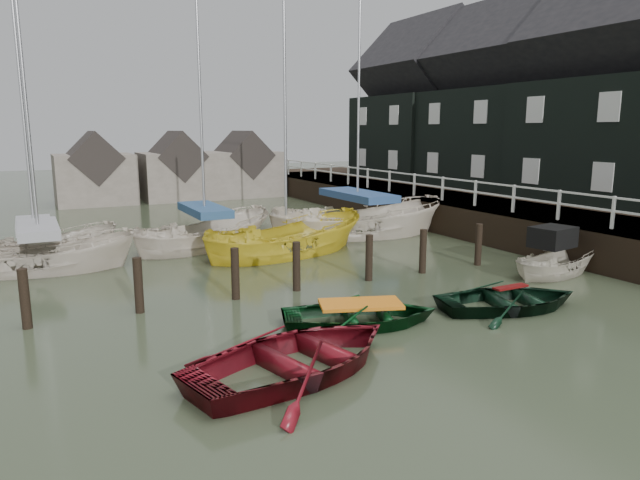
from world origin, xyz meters
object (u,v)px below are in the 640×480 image
sailboat_a (42,269)px  sailboat_b (206,245)px  sailboat_d (357,234)px  sailboat_e (37,260)px  rowboat_dkgreen (509,309)px  sailboat_c (287,253)px  motorboat (555,270)px  rowboat_green (360,325)px  rowboat_red (299,373)px

sailboat_a → sailboat_b: bearing=-65.3°
sailboat_d → sailboat_a: bearing=106.4°
sailboat_e → rowboat_dkgreen: bearing=-146.0°
rowboat_dkgreen → sailboat_b: sailboat_b is taller
sailboat_a → sailboat_b: size_ratio=0.99×
sailboat_c → motorboat: bearing=-147.1°
rowboat_green → sailboat_d: bearing=-10.7°
rowboat_red → sailboat_e: sailboat_e is taller
sailboat_c → sailboat_a: bearing=70.7°
rowboat_dkgreen → sailboat_e: size_ratio=0.39×
rowboat_green → motorboat: size_ratio=0.95×
rowboat_green → motorboat: motorboat is taller
sailboat_b → sailboat_d: bearing=-117.4°
motorboat → sailboat_d: bearing=4.3°
sailboat_b → sailboat_d: sailboat_d is taller
rowboat_dkgreen → sailboat_b: size_ratio=0.35×
rowboat_red → rowboat_dkgreen: size_ratio=1.20×
rowboat_red → sailboat_a: size_ratio=0.43×
motorboat → sailboat_d: (-2.11, 8.55, -0.06)m
sailboat_d → sailboat_e: sailboat_d is taller
rowboat_red → sailboat_c: (4.05, 9.65, 0.01)m
sailboat_a → sailboat_e: bearing=15.6°
rowboat_dkgreen → sailboat_a: sailboat_a is taller
rowboat_dkgreen → sailboat_d: sailboat_d is taller
rowboat_red → rowboat_dkgreen: (6.41, 1.07, 0.00)m
rowboat_dkgreen → sailboat_c: 8.90m
sailboat_b → sailboat_a: bearing=81.1°
rowboat_green → sailboat_d: (5.79, 9.79, 0.06)m
rowboat_red → sailboat_b: (1.76, 12.21, 0.06)m
sailboat_a → rowboat_green: bearing=-132.9°
rowboat_dkgreen → motorboat: bearing=-49.9°
rowboat_dkgreen → sailboat_d: size_ratio=0.28×
rowboat_dkgreen → sailboat_c: bearing=28.9°
rowboat_dkgreen → sailboat_d: (1.80, 10.51, 0.06)m
rowboat_green → sailboat_a: (-6.44, 9.12, 0.06)m
rowboat_green → sailboat_b: (-0.66, 10.43, 0.06)m
sailboat_d → rowboat_dkgreen: bearing=-176.4°
sailboat_a → rowboat_red: bearing=-147.9°
rowboat_red → sailboat_b: sailboat_b is taller
motorboat → rowboat_green: bearing=89.5°
sailboat_b → sailboat_d: (6.45, -0.64, -0.00)m
rowboat_red → sailboat_d: bearing=-49.4°
rowboat_dkgreen → sailboat_c: sailboat_c is taller
rowboat_red → rowboat_green: size_ratio=1.24×
sailboat_a → sailboat_c: sailboat_a is taller
sailboat_b → sailboat_e: bearing=66.9°
rowboat_red → motorboat: bearing=-87.7°
rowboat_red → sailboat_b: bearing=-22.2°
sailboat_e → sailboat_c: bearing=-117.4°
sailboat_a → sailboat_e: (-0.10, 1.46, 0.00)m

